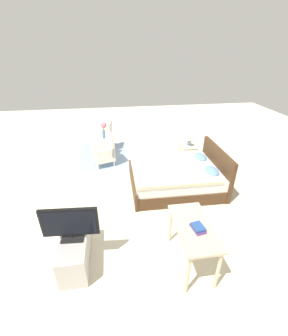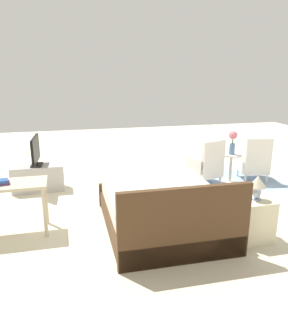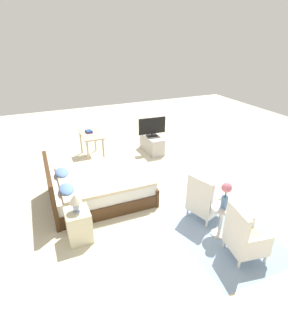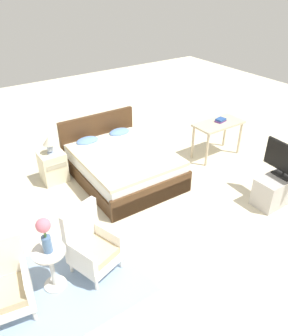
{
  "view_description": "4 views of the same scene",
  "coord_description": "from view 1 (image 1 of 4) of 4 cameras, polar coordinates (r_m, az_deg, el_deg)",
  "views": [
    {
      "loc": [
        4.56,
        -0.41,
        3.01
      ],
      "look_at": [
        0.38,
        0.2,
        0.69
      ],
      "focal_mm": 24.0,
      "sensor_mm": 36.0,
      "label": 1
    },
    {
      "loc": [
        1.5,
        5.16,
        2.18
      ],
      "look_at": [
        0.25,
        0.19,
        0.69
      ],
      "focal_mm": 35.0,
      "sensor_mm": 36.0,
      "label": 2
    },
    {
      "loc": [
        -4.58,
        2.0,
        3.23
      ],
      "look_at": [
        0.06,
        -0.0,
        0.59
      ],
      "focal_mm": 28.0,
      "sensor_mm": 36.0,
      "label": 3
    },
    {
      "loc": [
        -2.43,
        -3.56,
        3.41
      ],
      "look_at": [
        0.16,
        0.23,
        0.61
      ],
      "focal_mm": 35.0,
      "sensor_mm": 36.0,
      "label": 4
    }
  ],
  "objects": [
    {
      "name": "armchair_by_window_right",
      "position": [
        6.39,
        -9.92,
        4.04
      ],
      "size": [
        0.68,
        0.68,
        0.92
      ],
      "color": "white",
      "rests_on": "floor_rug"
    },
    {
      "name": "nightstand",
      "position": [
        6.44,
        11.03,
        3.21
      ],
      "size": [
        0.44,
        0.41,
        0.58
      ],
      "color": "beige",
      "rests_on": "ground_plane"
    },
    {
      "name": "flower_vase",
      "position": [
        6.7,
        -10.2,
        9.85
      ],
      "size": [
        0.17,
        0.17,
        0.48
      ],
      "color": "#4C709E",
      "rests_on": "side_table"
    },
    {
      "name": "floor_rug",
      "position": [
        7.04,
        -10.09,
        2.99
      ],
      "size": [
        2.1,
        1.5,
        0.01
      ],
      "color": "#8EA8C6",
      "rests_on": "ground_plane"
    },
    {
      "name": "bed",
      "position": [
        5.34,
        8.39,
        -2.1
      ],
      "size": [
        1.63,
        2.07,
        0.96
      ],
      "color": "#472D19",
      "rests_on": "ground_plane"
    },
    {
      "name": "tv_stand",
      "position": [
        3.81,
        -17.01,
        -19.28
      ],
      "size": [
        0.96,
        0.4,
        0.49
      ],
      "color": "#B7B2AD",
      "rests_on": "ground_plane"
    },
    {
      "name": "table_lamp",
      "position": [
        6.24,
        11.46,
        7.39
      ],
      "size": [
        0.22,
        0.22,
        0.33
      ],
      "color": "#9EADC6",
      "rests_on": "nightstand"
    },
    {
      "name": "tv_flatscreen",
      "position": [
        3.45,
        -18.29,
        -13.29
      ],
      "size": [
        0.22,
        0.81,
        0.55
      ],
      "color": "black",
      "rests_on": "tv_stand"
    },
    {
      "name": "side_table",
      "position": [
        6.88,
        -9.83,
        5.8
      ],
      "size": [
        0.4,
        0.4,
        0.59
      ],
      "color": "beige",
      "rests_on": "ground_plane"
    },
    {
      "name": "book_stack",
      "position": [
        3.32,
        13.55,
        -14.52
      ],
      "size": [
        0.25,
        0.18,
        0.06
      ],
      "color": "#66387A",
      "rests_on": "vanity_desk"
    },
    {
      "name": "ground_plane",
      "position": [
        5.48,
        -2.67,
        -4.6
      ],
      "size": [
        16.0,
        16.0,
        0.0
      ],
      "primitive_type": "plane",
      "color": "beige"
    },
    {
      "name": "armchair_by_window_left",
      "position": [
        7.38,
        -9.85,
        7.47
      ],
      "size": [
        0.62,
        0.62,
        0.92
      ],
      "color": "white",
      "rests_on": "floor_rug"
    },
    {
      "name": "vanity_desk",
      "position": [
        3.46,
        12.44,
        -15.52
      ],
      "size": [
        1.04,
        0.52,
        0.74
      ],
      "color": "beige",
      "rests_on": "ground_plane"
    }
  ]
}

